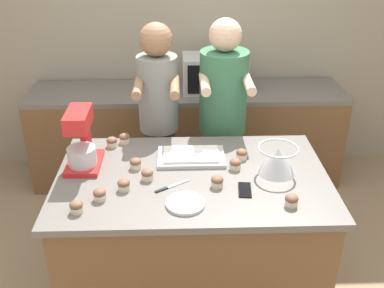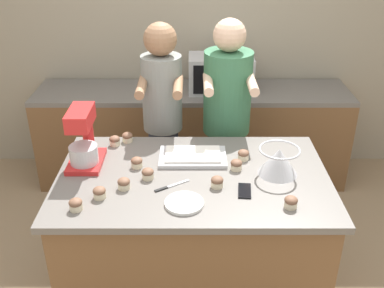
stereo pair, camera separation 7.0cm
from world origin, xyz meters
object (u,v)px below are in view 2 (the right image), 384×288
person_right (225,127)px  microwave_oven (220,74)px  cupcake_1 (147,174)px  person_left (162,125)px  baking_tray (191,156)px  cupcake_5 (126,137)px  stand_mixer (83,141)px  cupcake_0 (75,205)px  mixing_bowl (278,160)px  knife (169,186)px  cupcake_7 (290,202)px  small_plate (183,203)px  cupcake_2 (123,183)px  cupcake_9 (136,162)px  cupcake_10 (235,165)px  cupcake_4 (114,141)px  cell_phone (244,191)px  cupcake_8 (216,182)px  cupcake_6 (99,193)px  cupcake_3 (242,155)px

person_right → microwave_oven: bearing=90.2°
cupcake_1 → person_left: bearing=87.1°
baking_tray → cupcake_5: 0.49m
stand_mixer → cupcake_0: 0.49m
mixing_bowl → knife: mixing_bowl is taller
cupcake_7 → small_plate: bearing=177.6°
mixing_bowl → cupcake_2: size_ratio=3.42×
baking_tray → cupcake_9: 0.35m
cupcake_5 → stand_mixer: bearing=-125.9°
mixing_bowl → cupcake_10: (-0.24, 0.04, -0.05)m
cupcake_0 → cupcake_1: size_ratio=1.00×
person_right → baking_tray: person_right is taller
knife → cupcake_4: bearing=127.4°
microwave_oven → stand_mixer: bearing=-123.0°
cell_phone → cupcake_8: cupcake_8 is taller
person_left → cell_phone: person_left is taller
person_left → mixing_bowl: 1.03m
small_plate → cupcake_1: cupcake_1 is taller
mixing_bowl → cupcake_9: size_ratio=3.42×
mixing_bowl → cupcake_6: mixing_bowl is taller
cupcake_7 → cupcake_10: bearing=123.1°
cupcake_5 → cupcake_7: bearing=-38.3°
person_right → stand_mixer: (-0.90, -0.62, 0.21)m
small_plate → cupcake_7: bearing=-2.4°
microwave_oven → cupcake_2: 1.77m
person_left → cupcake_3: size_ratio=23.54×
cupcake_6 → cupcake_0: bearing=-133.2°
microwave_oven → cell_phone: (0.04, -1.69, -0.10)m
cupcake_0 → cupcake_5: bearing=77.6°
small_plate → cupcake_9: (-0.29, 0.39, 0.02)m
cupcake_2 → cupcake_8: bearing=1.9°
cupcake_7 → cupcake_1: bearing=159.8°
microwave_oven → cupcake_6: size_ratio=7.94×
cupcake_2 → cupcake_5: (-0.05, 0.57, 0.00)m
cell_phone → cupcake_7: (0.22, -0.15, 0.03)m
cupcake_4 → cupcake_7: same height
cupcake_0 → cell_phone: bearing=10.7°
person_left → knife: person_left is taller
cupcake_3 → baking_tray: bearing=178.6°
knife → cupcake_8: bearing=0.2°
cupcake_1 → cupcake_2: (-0.12, -0.10, 0.00)m
cupcake_0 → knife: bearing=24.3°
cell_phone → cupcake_6: cupcake_6 is taller
stand_mixer → knife: stand_mixer is taller
cupcake_1 → cupcake_7: bearing=-20.2°
person_right → cupcake_4: (-0.76, -0.38, 0.08)m
cupcake_3 → cupcake_4: same height
cupcake_2 → cupcake_8: (0.52, 0.02, 0.00)m
small_plate → cupcake_6: (-0.46, 0.06, 0.02)m
small_plate → cupcake_8: bearing=43.4°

